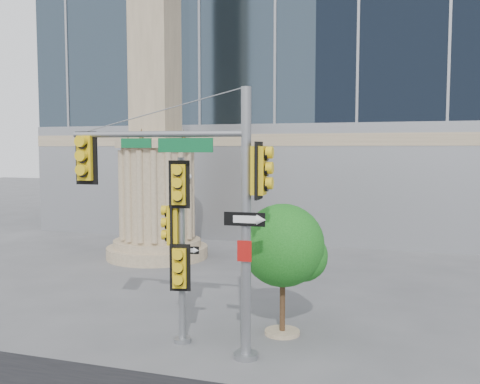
% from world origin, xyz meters
% --- Properties ---
extents(ground, '(120.00, 120.00, 0.00)m').
position_xyz_m(ground, '(0.00, 0.00, 0.00)').
color(ground, '#545456').
rests_on(ground, ground).
extents(monument, '(4.40, 4.40, 16.60)m').
position_xyz_m(monument, '(-6.00, 9.00, 5.52)').
color(monument, gray).
rests_on(monument, ground).
extents(main_signal_pole, '(4.77, 0.64, 6.13)m').
position_xyz_m(main_signal_pole, '(-0.02, -0.65, 3.80)').
color(main_signal_pole, slate).
rests_on(main_signal_pole, ground).
extents(secondary_signal_pole, '(0.84, 0.60, 4.56)m').
position_xyz_m(secondary_signal_pole, '(-0.74, -0.23, 2.68)').
color(secondary_signal_pole, slate).
rests_on(secondary_signal_pole, ground).
extents(street_tree, '(2.17, 2.12, 3.38)m').
position_xyz_m(street_tree, '(1.54, 1.22, 2.23)').
color(street_tree, gray).
rests_on(street_tree, ground).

